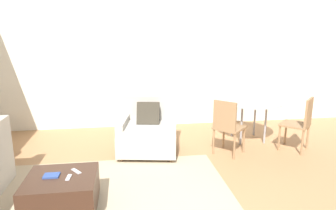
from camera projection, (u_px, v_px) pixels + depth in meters
wall_back at (150, 60)px, 6.08m from camera, size 12.00×0.06×2.75m
area_rug at (113, 186)px, 3.81m from camera, size 2.89×1.66×0.01m
armchair at (148, 132)px, 4.85m from camera, size 1.04×0.97×0.89m
ottoman at (62, 192)px, 3.26m from camera, size 0.74×0.69×0.39m
book_stack at (51, 176)px, 3.23m from camera, size 0.17×0.13×0.02m
tv_remote_primary at (69, 177)px, 3.20m from camera, size 0.05×0.14×0.01m
tv_remote_secondary at (76, 171)px, 3.34m from camera, size 0.13×0.15×0.01m
dining_table at (249, 105)px, 5.35m from camera, size 1.13×1.13×0.72m
dining_chair_near_left at (227, 124)px, 4.69m from camera, size 0.59×0.59×0.90m
dining_chair_near_right at (301, 121)px, 4.87m from camera, size 0.59×0.59×0.90m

